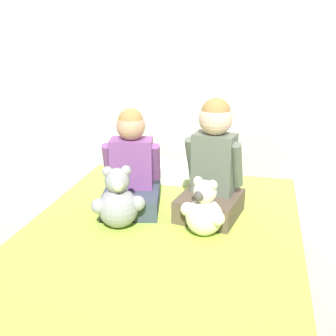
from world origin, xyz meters
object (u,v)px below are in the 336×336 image
at_px(teddy_bear_held_by_left_child, 118,202).
at_px(pillow_at_headboard, 187,172).
at_px(child_on_left, 132,170).
at_px(teddy_bear_held_by_right_child, 204,211).
at_px(bed, 160,267).
at_px(child_on_right, 213,167).

xyz_separation_m(teddy_bear_held_by_left_child, pillow_at_headboard, (0.22, 0.77, -0.08)).
height_order(child_on_left, teddy_bear_held_by_right_child, child_on_left).
bearing_deg(teddy_bear_held_by_right_child, pillow_at_headboard, 131.25).
relative_size(teddy_bear_held_by_left_child, pillow_at_headboard, 0.71).
bearing_deg(teddy_bear_held_by_right_child, teddy_bear_held_by_left_child, -153.23).
bearing_deg(teddy_bear_held_by_left_child, teddy_bear_held_by_right_child, -21.67).
bearing_deg(bed, child_on_left, 129.95).
distance_m(teddy_bear_held_by_left_child, teddy_bear_held_by_right_child, 0.45).
bearing_deg(pillow_at_headboard, teddy_bear_held_by_left_child, -106.13).
height_order(teddy_bear_held_by_left_child, teddy_bear_held_by_right_child, teddy_bear_held_by_left_child).
relative_size(bed, pillow_at_headboard, 4.09).
height_order(bed, pillow_at_headboard, pillow_at_headboard).
relative_size(child_on_left, pillow_at_headboard, 1.22).
distance_m(child_on_left, teddy_bear_held_by_left_child, 0.27).
bearing_deg(teddy_bear_held_by_right_child, child_on_right, 113.31).
bearing_deg(child_on_right, pillow_at_headboard, 125.06).
bearing_deg(teddy_bear_held_by_left_child, child_on_left, 68.05).
relative_size(bed, child_on_left, 3.35).
bearing_deg(teddy_bear_held_by_right_child, bed, -147.98).
bearing_deg(bed, child_on_right, 50.23).
bearing_deg(pillow_at_headboard, bed, -90.00).
height_order(bed, child_on_left, child_on_left).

